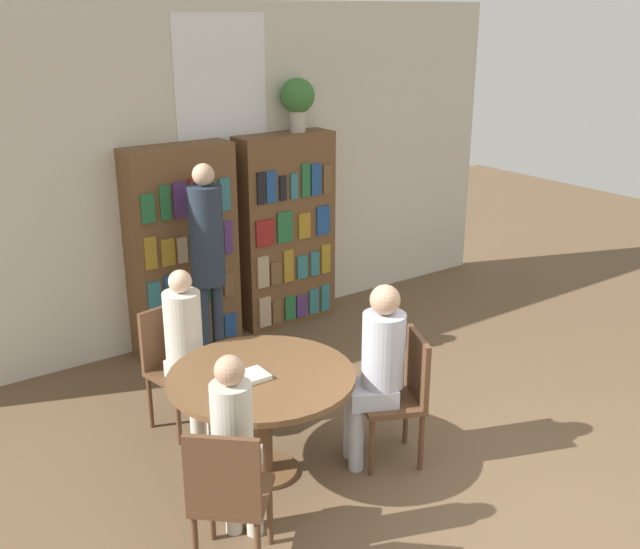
{
  "coord_description": "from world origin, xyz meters",
  "views": [
    {
      "loc": [
        -3.21,
        -2.21,
        2.92
      ],
      "look_at": [
        -0.15,
        2.08,
        1.05
      ],
      "focal_mm": 42.0,
      "sensor_mm": 36.0,
      "label": 1
    }
  ],
  "objects_px": {
    "bookshelf_right": "(286,230)",
    "flower_vase": "(298,99)",
    "seated_reader_back": "(235,444)",
    "reading_table": "(262,391)",
    "chair_far_side": "(402,391)",
    "seated_reader_right": "(377,363)",
    "chair_near_camera": "(228,492)",
    "seated_reader_left": "(188,344)",
    "librarian_standing": "(207,247)",
    "bookshelf_left": "(183,250)",
    "chair_left_side": "(174,361)"
  },
  "relations": [
    {
      "from": "bookshelf_left",
      "to": "seated_reader_back",
      "type": "relative_size",
      "value": 1.49
    },
    {
      "from": "bookshelf_left",
      "to": "reading_table",
      "type": "distance_m",
      "value": 2.21
    },
    {
      "from": "chair_near_camera",
      "to": "chair_left_side",
      "type": "height_order",
      "value": "same"
    },
    {
      "from": "chair_near_camera",
      "to": "chair_far_side",
      "type": "xyz_separation_m",
      "value": [
        1.49,
        0.31,
        0.0
      ]
    },
    {
      "from": "chair_near_camera",
      "to": "seated_reader_back",
      "type": "relative_size",
      "value": 0.73
    },
    {
      "from": "seated_reader_back",
      "to": "reading_table",
      "type": "bearing_deg",
      "value": 90.0
    },
    {
      "from": "bookshelf_right",
      "to": "chair_left_side",
      "type": "relative_size",
      "value": 2.03
    },
    {
      "from": "bookshelf_left",
      "to": "chair_near_camera",
      "type": "bearing_deg",
      "value": -111.7
    },
    {
      "from": "seated_reader_back",
      "to": "chair_left_side",
      "type": "bearing_deg",
      "value": 120.26
    },
    {
      "from": "chair_far_side",
      "to": "seated_reader_back",
      "type": "height_order",
      "value": "seated_reader_back"
    },
    {
      "from": "reading_table",
      "to": "seated_reader_right",
      "type": "height_order",
      "value": "seated_reader_right"
    },
    {
      "from": "flower_vase",
      "to": "librarian_standing",
      "type": "bearing_deg",
      "value": -158.02
    },
    {
      "from": "chair_near_camera",
      "to": "librarian_standing",
      "type": "relative_size",
      "value": 0.51
    },
    {
      "from": "chair_near_camera",
      "to": "seated_reader_left",
      "type": "relative_size",
      "value": 0.73
    },
    {
      "from": "bookshelf_left",
      "to": "seated_reader_left",
      "type": "xyz_separation_m",
      "value": [
        -0.64,
        -1.39,
        -0.21
      ]
    },
    {
      "from": "flower_vase",
      "to": "chair_left_side",
      "type": "xyz_separation_m",
      "value": [
        -1.92,
        -1.21,
        -1.64
      ]
    },
    {
      "from": "chair_near_camera",
      "to": "seated_reader_back",
      "type": "distance_m",
      "value": 0.26
    },
    {
      "from": "reading_table",
      "to": "chair_near_camera",
      "type": "height_order",
      "value": "chair_near_camera"
    },
    {
      "from": "chair_left_side",
      "to": "librarian_standing",
      "type": "xyz_separation_m",
      "value": [
        0.67,
        0.71,
        0.57
      ]
    },
    {
      "from": "chair_far_side",
      "to": "seated_reader_back",
      "type": "xyz_separation_m",
      "value": [
        -1.36,
        -0.17,
        0.18
      ]
    },
    {
      "from": "reading_table",
      "to": "bookshelf_left",
      "type": "bearing_deg",
      "value": 77.04
    },
    {
      "from": "bookshelf_left",
      "to": "bookshelf_right",
      "type": "height_order",
      "value": "same"
    },
    {
      "from": "flower_vase",
      "to": "chair_far_side",
      "type": "height_order",
      "value": "flower_vase"
    },
    {
      "from": "flower_vase",
      "to": "seated_reader_back",
      "type": "distance_m",
      "value": 3.79
    },
    {
      "from": "chair_left_side",
      "to": "chair_near_camera",
      "type": "bearing_deg",
      "value": 63.0
    },
    {
      "from": "chair_near_camera",
      "to": "bookshelf_right",
      "type": "bearing_deg",
      "value": 94.37
    },
    {
      "from": "bookshelf_left",
      "to": "flower_vase",
      "type": "height_order",
      "value": "flower_vase"
    },
    {
      "from": "seated_reader_left",
      "to": "bookshelf_left",
      "type": "bearing_deg",
      "value": -126.49
    },
    {
      "from": "flower_vase",
      "to": "reading_table",
      "type": "relative_size",
      "value": 0.41
    },
    {
      "from": "flower_vase",
      "to": "chair_left_side",
      "type": "distance_m",
      "value": 2.8
    },
    {
      "from": "reading_table",
      "to": "chair_far_side",
      "type": "xyz_separation_m",
      "value": [
        0.86,
        -0.39,
        -0.1
      ]
    },
    {
      "from": "bookshelf_right",
      "to": "bookshelf_left",
      "type": "bearing_deg",
      "value": 179.99
    },
    {
      "from": "chair_far_side",
      "to": "bookshelf_right",
      "type": "bearing_deg",
      "value": 8.49
    },
    {
      "from": "chair_near_camera",
      "to": "seated_reader_back",
      "type": "bearing_deg",
      "value": 90.0
    },
    {
      "from": "seated_reader_right",
      "to": "librarian_standing",
      "type": "height_order",
      "value": "librarian_standing"
    },
    {
      "from": "reading_table",
      "to": "chair_far_side",
      "type": "bearing_deg",
      "value": -24.39
    },
    {
      "from": "bookshelf_left",
      "to": "chair_near_camera",
      "type": "xyz_separation_m",
      "value": [
        -1.12,
        -2.82,
        -0.41
      ]
    },
    {
      "from": "bookshelf_left",
      "to": "chair_far_side",
      "type": "distance_m",
      "value": 2.58
    },
    {
      "from": "seated_reader_back",
      "to": "bookshelf_right",
      "type": "bearing_deg",
      "value": 94.62
    },
    {
      "from": "bookshelf_right",
      "to": "flower_vase",
      "type": "xyz_separation_m",
      "value": [
        0.16,
        0.0,
        1.23
      ]
    },
    {
      "from": "bookshelf_right",
      "to": "chair_far_side",
      "type": "xyz_separation_m",
      "value": [
        -0.72,
        -2.52,
        -0.41
      ]
    },
    {
      "from": "flower_vase",
      "to": "seated_reader_left",
      "type": "xyz_separation_m",
      "value": [
        -1.88,
        -1.39,
        -1.45
      ]
    },
    {
      "from": "chair_left_side",
      "to": "seated_reader_back",
      "type": "distance_m",
      "value": 1.52
    },
    {
      "from": "seated_reader_left",
      "to": "chair_near_camera",
      "type": "bearing_deg",
      "value": 59.89
    },
    {
      "from": "reading_table",
      "to": "seated_reader_left",
      "type": "distance_m",
      "value": 0.76
    },
    {
      "from": "flower_vase",
      "to": "chair_far_side",
      "type": "bearing_deg",
      "value": -109.13
    },
    {
      "from": "seated_reader_left",
      "to": "librarian_standing",
      "type": "xyz_separation_m",
      "value": [
        0.63,
        0.88,
        0.37
      ]
    },
    {
      "from": "chair_far_side",
      "to": "seated_reader_right",
      "type": "distance_m",
      "value": 0.29
    },
    {
      "from": "bookshelf_right",
      "to": "flower_vase",
      "type": "distance_m",
      "value": 1.24
    },
    {
      "from": "reading_table",
      "to": "librarian_standing",
      "type": "xyz_separation_m",
      "value": [
        0.48,
        1.63,
        0.47
      ]
    }
  ]
}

